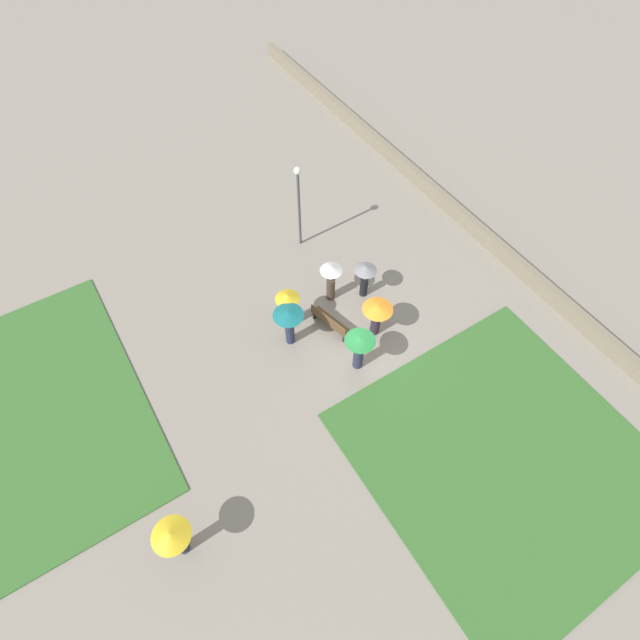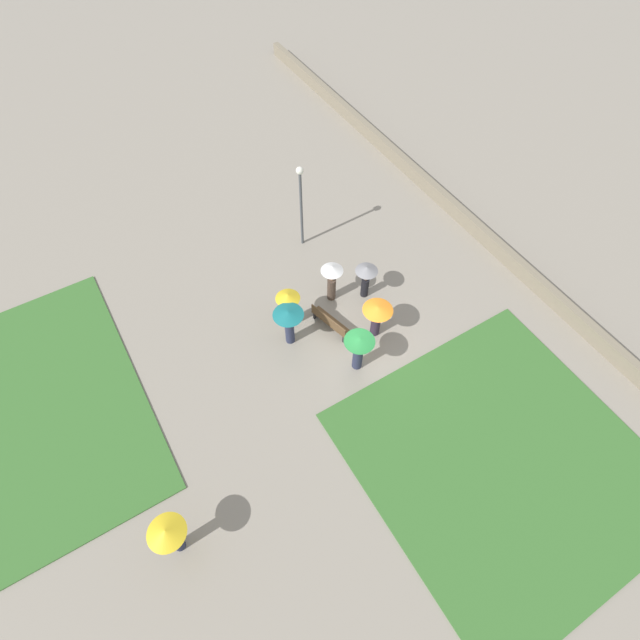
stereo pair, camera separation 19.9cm
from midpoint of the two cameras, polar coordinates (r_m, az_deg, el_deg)
ground_plane at (r=20.09m, az=5.12°, el=-3.10°), size 90.00×90.00×0.00m
lawn_patch_near at (r=19.05m, az=20.49°, el=-14.74°), size 9.58×9.40×0.06m
lawn_patch_far at (r=21.19m, az=-28.32°, el=-8.68°), size 10.84×6.44×0.06m
parapet_wall at (r=23.91m, az=21.57°, el=6.07°), size 45.00×0.35×0.75m
park_bench at (r=20.13m, az=1.45°, el=-0.23°), size 1.90×0.87×0.90m
lamp_post at (r=21.78m, az=-1.94°, el=13.90°), size 0.32×0.32×4.25m
crowd_person_yellow at (r=19.68m, az=-3.35°, el=1.77°), size 0.97×0.97×1.92m
crowd_person_green at (r=18.52m, az=4.76°, el=-3.14°), size 1.16×1.16×1.91m
crowd_person_orange at (r=19.55m, az=6.83°, el=0.59°), size 1.20×1.20×1.71m
crowd_person_white at (r=20.48m, az=1.64°, el=4.91°), size 0.92×0.92×1.98m
crowd_person_grey at (r=20.73m, az=5.56°, el=5.05°), size 0.94×0.94×1.76m
crowd_person_teal at (r=19.09m, az=-3.29°, el=-0.05°), size 1.20×1.20×1.93m
lone_walker_far_path at (r=16.34m, az=-16.51°, el=-22.48°), size 1.17×1.17×1.98m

